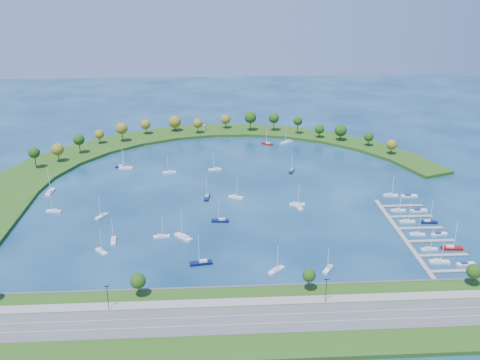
{
  "coord_description": "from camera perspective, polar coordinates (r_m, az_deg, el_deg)",
  "views": [
    {
      "loc": [
        -11.54,
        -280.08,
        116.96
      ],
      "look_at": [
        5.0,
        5.0,
        4.0
      ],
      "focal_mm": 39.65,
      "sensor_mm": 36.0,
      "label": 1
    }
  ],
  "objects": [
    {
      "name": "moored_boat_19",
      "position": [
        253.23,
        -8.45,
        -5.96
      ],
      "size": [
        7.77,
        2.98,
        11.13
      ],
      "rotation": [
        0.0,
        0.0,
        0.12
      ],
      "color": "white",
      "rests_on": "ground"
    },
    {
      "name": "docked_boat_8",
      "position": [
        288.64,
        16.67,
        -3.1
      ],
      "size": [
        7.65,
        2.17,
        11.23
      ],
      "rotation": [
        0.0,
        0.0,
        -0.0
      ],
      "color": "white",
      "rests_on": "ground"
    },
    {
      "name": "docked_boat_11",
      "position": [
        308.52,
        17.73,
        -1.64
      ],
      "size": [
        9.12,
        2.91,
        1.84
      ],
      "rotation": [
        0.0,
        0.0,
        0.04
      ],
      "color": "white",
      "rests_on": "ground"
    },
    {
      "name": "moored_boat_14",
      "position": [
        245.82,
        -14.69,
        -7.38
      ],
      "size": [
        6.48,
        6.87,
        10.85
      ],
      "rotation": [
        0.0,
        0.0,
        5.45
      ],
      "color": "white",
      "rests_on": "ground"
    },
    {
      "name": "moored_boat_2",
      "position": [
        292.34,
        -19.4,
        -3.12
      ],
      "size": [
        8.24,
        3.59,
        11.71
      ],
      "rotation": [
        0.0,
        0.0,
        2.97
      ],
      "color": "white",
      "rests_on": "ground"
    },
    {
      "name": "moored_boat_9",
      "position": [
        227.88,
        9.45,
        -9.37
      ],
      "size": [
        5.71,
        7.3,
        10.81
      ],
      "rotation": [
        0.0,
        0.0,
        4.14
      ],
      "color": "white",
      "rests_on": "ground"
    },
    {
      "name": "moored_boat_20",
      "position": [
        383.77,
        2.96,
        3.95
      ],
      "size": [
        8.22,
        6.74,
        12.33
      ],
      "rotation": [
        0.0,
        0.0,
        2.53
      ],
      "color": "maroon",
      "rests_on": "ground"
    },
    {
      "name": "moored_boat_12",
      "position": [
        250.87,
        -6.11,
        -6.08
      ],
      "size": [
        8.97,
        9.22,
        14.78
      ],
      "rotation": [
        0.0,
        0.0,
        2.33
      ],
      "color": "white",
      "rests_on": "ground"
    },
    {
      "name": "moored_boat_0",
      "position": [
        265.69,
        -2.12,
        -4.33
      ],
      "size": [
        8.94,
        3.28,
        12.86
      ],
      "rotation": [
        0.0,
        0.0,
        3.04
      ],
      "color": "#0A123F",
      "rests_on": "ground"
    },
    {
      "name": "moored_boat_11",
      "position": [
        282.24,
        6.32,
        -2.84
      ],
      "size": [
        3.96,
        8.34,
        11.82
      ],
      "rotation": [
        0.0,
        0.0,
        1.79
      ],
      "color": "white",
      "rests_on": "ground"
    },
    {
      "name": "moored_boat_6",
      "position": [
        279.4,
        -14.67,
        -3.72
      ],
      "size": [
        5.97,
        7.67,
        11.35
      ],
      "rotation": [
        0.0,
        0.0,
        4.15
      ],
      "color": "white",
      "rests_on": "ground"
    },
    {
      "name": "docked_boat_2",
      "position": [
        254.31,
        19.69,
        -6.96
      ],
      "size": [
        7.47,
        2.37,
        10.86
      ],
      "rotation": [
        0.0,
        0.0,
        0.04
      ],
      "color": "white",
      "rests_on": "ground"
    },
    {
      "name": "moored_boat_5",
      "position": [
        343.27,
        -12.18,
        1.32
      ],
      "size": [
        8.52,
        2.52,
        12.47
      ],
      "rotation": [
        0.0,
        0.0,
        3.16
      ],
      "color": "white",
      "rests_on": "ground"
    },
    {
      "name": "south_shoreline",
      "position": [
        195.68,
        0.74,
        -14.76
      ],
      "size": [
        420.0,
        43.1,
        11.6
      ],
      "color": "#2D4F15",
      "rests_on": "ground"
    },
    {
      "name": "ground",
      "position": [
        303.74,
        -0.89,
        -1.07
      ],
      "size": [
        700.0,
        700.0,
        0.0
      ],
      "primitive_type": "plane",
      "color": "#082647",
      "rests_on": "ground"
    },
    {
      "name": "moored_boat_15",
      "position": [
        292.62,
        -3.57,
        -1.82
      ],
      "size": [
        3.39,
        8.77,
        12.56
      ],
      "rotation": [
        0.0,
        0.0,
        4.59
      ],
      "color": "#0A123F",
      "rests_on": "ground"
    },
    {
      "name": "moored_boat_16",
      "position": [
        224.56,
        3.93,
        -9.59
      ],
      "size": [
        7.7,
        7.3,
        12.2
      ],
      "rotation": [
        0.0,
        0.0,
        0.74
      ],
      "color": "white",
      "rests_on": "ground"
    },
    {
      "name": "breakwater",
      "position": [
        350.38,
        -8.83,
        1.99
      ],
      "size": [
        286.74,
        247.64,
        2.0
      ],
      "color": "#2D4F15",
      "rests_on": "ground"
    },
    {
      "name": "breakwater_trees",
      "position": [
        386.17,
        -3.17,
        5.55
      ],
      "size": [
        237.12,
        90.93,
        15.12
      ],
      "color": "#382314",
      "rests_on": "breakwater"
    },
    {
      "name": "docked_boat_0",
      "position": [
        245.39,
        20.66,
        -8.17
      ],
      "size": [
        8.71,
        3.17,
        12.52
      ],
      "rotation": [
        0.0,
        0.0,
        -0.09
      ],
      "color": "white",
      "rests_on": "ground"
    },
    {
      "name": "docked_boat_6",
      "position": [
        277.53,
        17.54,
        -4.22
      ],
      "size": [
        7.68,
        2.46,
        11.16
      ],
      "rotation": [
        0.0,
        0.0,
        -0.04
      ],
      "color": "white",
      "rests_on": "ground"
    },
    {
      "name": "moored_boat_17",
      "position": [
        292.31,
        -0.46,
        -1.81
      ],
      "size": [
        8.44,
        4.99,
        11.99
      ],
      "rotation": [
        0.0,
        0.0,
        5.93
      ],
      "color": "white",
      "rests_on": "ground"
    },
    {
      "name": "docked_boat_1",
      "position": [
        248.0,
        23.1,
        -8.31
      ],
      "size": [
        8.2,
        2.89,
        1.64
      ],
      "rotation": [
        0.0,
        0.0,
        0.08
      ],
      "color": "white",
      "rests_on": "ground"
    },
    {
      "name": "moored_boat_18",
      "position": [
        333.59,
        -2.73,
        1.2
      ],
      "size": [
        8.31,
        3.39,
        11.86
      ],
      "rotation": [
        0.0,
        0.0,
        3.28
      ],
      "color": "white",
      "rests_on": "ground"
    },
    {
      "name": "moored_boat_3",
      "position": [
        253.59,
        -13.46,
        -6.31
      ],
      "size": [
        3.02,
        7.88,
        11.29
      ],
      "rotation": [
        0.0,
        0.0,
        1.69
      ],
      "color": "white",
      "rests_on": "ground"
    },
    {
      "name": "moored_boat_1",
      "position": [
        388.53,
        5.06,
        4.13
      ],
      "size": [
        9.42,
        7.68,
        14.11
      ],
      "rotation": [
        0.0,
        0.0,
        3.75
      ],
      "color": "white",
      "rests_on": "ground"
    },
    {
      "name": "moored_boat_13",
      "position": [
        285.2,
        6.15,
        -2.56
      ],
      "size": [
        8.23,
        2.49,
        12.02
      ],
      "rotation": [
        0.0,
        0.0,
        -0.02
      ],
      "color": "white",
      "rests_on": "ground"
    },
    {
      "name": "docked_boat_3",
      "position": [
        258.64,
        21.83,
        -6.76
      ],
      "size": [
        9.62,
        3.43,
        13.86
      ],
      "rotation": [
        0.0,
        0.0,
        -0.09
      ],
      "color": "maroon",
      "rests_on": "ground"
    },
    {
      "name": "moored_boat_8",
      "position": [
        332.05,
        5.58,
        1.01
      ],
      "size": [
        4.65,
        7.89,
        11.2
      ],
      "rotation": [
        0.0,
        0.0,
        4.36
      ],
      "color": "#0A123F",
      "rests_on": "ground"
    },
    {
      "name": "docked_boat_10",
      "position": [
        306.45,
        15.9,
        -1.54
      ],
      "size": [
        8.45,
        3.07,
        12.17
      ],
      "rotation": [
        0.0,
        0.0,
        -0.09
      ],
      "color": "white",
      "rests_on": "ground"
    },
    {
      "name": "docked_boat_7",
      "position": [
        280.4,
        19.64,
        -4.22
      ],
      "size": [
        8.46,
        3.25,
        12.13
      ],
      "rotation": [
        0.0,
        0.0,
        -0.12
      ],
      "color": "#0A123F",
      "rests_on": "ground"
    },
    {
      "name": "harbor_tower",
      "position": [
        412.62,
        -3.84,
        5.65
      ],
      "size": [
        2.6,
        2.6,
        3.9
      ],
      "color": "gray",
      "rests_on": "breakwater"
    },
    {
      "name": "docked_boat_4",
      "position": [
        266.15,
        18.54,
        -5.49
      ],
      "size": [
        7.36,
        2.7,
        10.58
      ],
      "rotation": [
        0.0,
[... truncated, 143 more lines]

